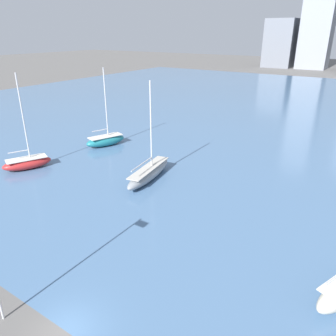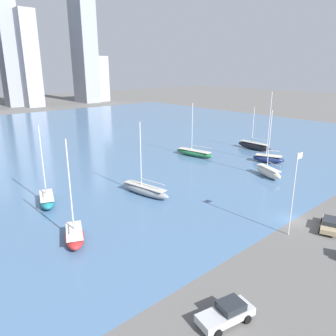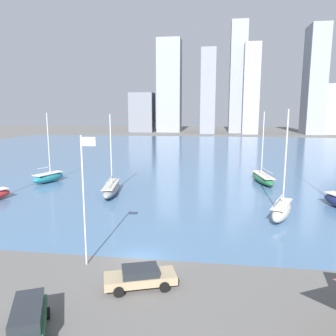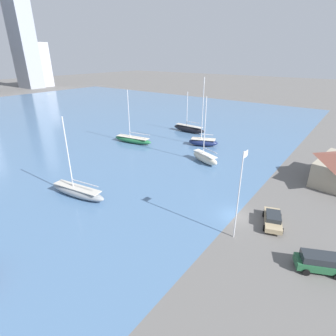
# 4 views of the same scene
# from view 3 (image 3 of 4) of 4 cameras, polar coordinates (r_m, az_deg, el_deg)

# --- Properties ---
(ground_plane) EXTENTS (500.00, 500.00, 0.00)m
(ground_plane) POSITION_cam_3_polar(r_m,az_deg,el_deg) (29.54, -4.88, -15.48)
(ground_plane) COLOR #605E5B
(harbor_water) EXTENTS (180.00, 140.00, 0.00)m
(harbor_water) POSITION_cam_3_polar(r_m,az_deg,el_deg) (97.02, 4.25, 2.38)
(harbor_water) COLOR #4C7099
(harbor_water) RESTS_ON ground_plane
(flag_pole) EXTENTS (1.24, 0.14, 10.79)m
(flag_pole) POSITION_cam_3_polar(r_m,az_deg,el_deg) (27.33, -14.37, -4.75)
(flag_pole) COLOR silver
(flag_pole) RESTS_ON ground_plane
(distant_city_skyline) EXTENTS (118.24, 22.65, 62.19)m
(distant_city_skyline) POSITION_cam_3_polar(r_m,az_deg,el_deg) (195.84, 11.27, 13.11)
(distant_city_skyline) COLOR slate
(distant_city_skyline) RESTS_ON ground_plane
(sailboat_cream) EXTENTS (4.28, 7.29, 12.86)m
(sailboat_cream) POSITION_cam_3_polar(r_m,az_deg,el_deg) (41.28, 19.18, -6.96)
(sailboat_cream) COLOR beige
(sailboat_cream) RESTS_ON harbor_water
(sailboat_gray) EXTENTS (3.54, 10.36, 12.19)m
(sailboat_gray) POSITION_cam_3_polar(r_m,az_deg,el_deg) (51.21, -9.85, -3.51)
(sailboat_gray) COLOR gray
(sailboat_gray) RESTS_ON harbor_water
(sailboat_green) EXTENTS (3.85, 10.61, 12.54)m
(sailboat_green) POSITION_cam_3_polar(r_m,az_deg,el_deg) (60.97, 16.13, -1.67)
(sailboat_green) COLOR #236B3D
(sailboat_green) RESTS_ON harbor_water
(sailboat_teal) EXTENTS (4.46, 7.12, 12.35)m
(sailboat_teal) POSITION_cam_3_polar(r_m,az_deg,el_deg) (62.64, -20.11, -1.49)
(sailboat_teal) COLOR #1E757F
(sailboat_teal) RESTS_ON harbor_water
(parked_sedan_tan) EXTENTS (5.54, 3.57, 1.52)m
(parked_sedan_tan) POSITION_cam_3_polar(r_m,az_deg,el_deg) (25.07, -4.87, -18.32)
(parked_sedan_tan) COLOR tan
(parked_sedan_tan) RESTS_ON ground_plane
(parked_suv_green) EXTENTS (3.60, 4.92, 1.90)m
(parked_suv_green) POSITION_cam_3_polar(r_m,az_deg,el_deg) (21.81, -23.19, -23.14)
(parked_suv_green) COLOR #235B38
(parked_suv_green) RESTS_ON ground_plane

